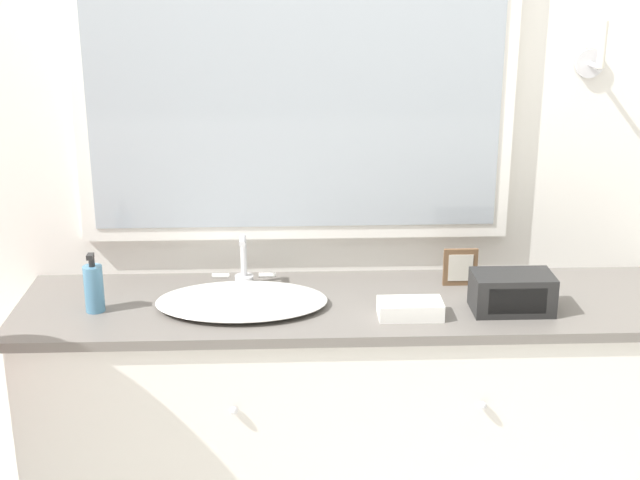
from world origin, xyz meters
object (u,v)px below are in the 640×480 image
sink_basin (242,300)px  soap_bottle (94,288)px  picture_frame (460,267)px  appliance_box (512,293)px

sink_basin → soap_bottle: 0.44m
sink_basin → picture_frame: bearing=11.5°
soap_bottle → picture_frame: soap_bottle is taller
appliance_box → sink_basin: bearing=174.8°
sink_basin → appliance_box: bearing=-5.2°
sink_basin → soap_bottle: bearing=-176.9°
sink_basin → appliance_box: size_ratio=2.19×
appliance_box → picture_frame: 0.24m
soap_bottle → picture_frame: 1.14m
appliance_box → picture_frame: size_ratio=1.94×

